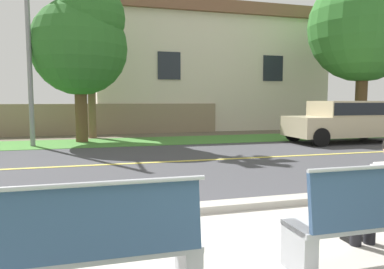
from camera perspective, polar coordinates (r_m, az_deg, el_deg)
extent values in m
plane|color=#665B4C|center=(10.59, -8.62, -3.14)|extent=(140.00, 140.00, 0.00)
cube|color=#ADA89E|center=(5.14, -0.73, -11.73)|extent=(44.00, 0.30, 0.11)
cube|color=#424247|center=(9.12, -7.47, -4.49)|extent=(52.00, 8.00, 0.01)
cube|color=#E0CC4C|center=(9.12, -7.47, -4.46)|extent=(48.00, 0.14, 0.01)
cube|color=#478438|center=(13.76, -10.26, -1.15)|extent=(48.00, 2.80, 0.02)
cube|color=#9EA0A8|center=(3.17, -0.59, -19.75)|extent=(0.14, 0.40, 0.45)
cube|color=#9EA0A8|center=(3.00, -16.32, -17.30)|extent=(1.75, 0.44, 0.05)
cube|color=navy|center=(2.71, -16.53, -13.32)|extent=(1.68, 0.12, 0.52)
cylinder|color=#9EA0A8|center=(2.63, -16.70, -7.60)|extent=(1.75, 0.04, 0.04)
cube|color=#9EA0A8|center=(3.55, 16.52, -17.07)|extent=(0.14, 0.40, 0.45)
cube|color=#9EA0A8|center=(3.95, 26.73, -12.02)|extent=(1.75, 0.44, 0.05)
cylinder|color=black|center=(4.15, 26.38, -9.96)|extent=(0.15, 0.42, 0.15)
cylinder|color=black|center=(4.37, 24.50, -13.15)|extent=(0.12, 0.12, 0.43)
cube|color=black|center=(4.49, 23.73, -15.06)|extent=(0.09, 0.24, 0.07)
cylinder|color=black|center=(4.48, 26.31, -12.75)|extent=(0.12, 0.12, 0.43)
cube|color=black|center=(4.60, 25.52, -14.63)|extent=(0.09, 0.24, 0.07)
cylinder|color=silver|center=(3.89, 26.82, -7.64)|extent=(0.09, 0.09, 0.46)
cube|color=#C6B793|center=(14.48, 22.96, 1.27)|extent=(4.30, 1.76, 0.72)
cube|color=#C6B793|center=(14.46, 23.05, 3.72)|extent=(2.24, 1.58, 0.60)
cube|color=black|center=(14.46, 23.05, 3.80)|extent=(2.15, 1.62, 0.43)
cylinder|color=black|center=(16.17, 25.50, 0.49)|extent=(0.64, 0.18, 0.64)
cylinder|color=black|center=(12.88, 19.66, -0.43)|extent=(0.64, 0.18, 0.64)
cylinder|color=black|center=(14.28, 15.78, 0.23)|extent=(0.64, 0.18, 0.64)
cylinder|color=gray|center=(13.49, -24.41, 13.15)|extent=(0.16, 0.16, 6.97)
cylinder|color=brown|center=(14.08, -17.09, 3.28)|extent=(0.44, 0.44, 2.19)
sphere|color=#2D6B28|center=(14.21, -17.37, 13.02)|extent=(3.50, 3.50, 3.50)
sphere|color=#2D6B28|center=(14.13, -15.67, 17.43)|extent=(2.45, 2.45, 2.45)
cylinder|color=brown|center=(17.61, 25.12, 4.66)|extent=(0.50, 0.50, 2.96)
sphere|color=#33752D|center=(17.89, 25.56, 15.14)|extent=(4.74, 4.74, 4.74)
cylinder|color=brown|center=(15.84, -15.83, 15.83)|extent=(0.32, 0.32, 8.95)
cube|color=gray|center=(17.09, -17.57, 2.29)|extent=(13.00, 0.36, 1.40)
cube|color=beige|center=(21.28, 1.86, 9.07)|extent=(12.18, 6.40, 5.82)
cube|color=brown|center=(21.72, 1.89, 17.55)|extent=(13.15, 6.91, 0.60)
cube|color=#232833|center=(17.49, -3.63, 10.80)|extent=(1.10, 0.06, 1.30)
cube|color=#232833|center=(19.38, 12.69, 10.15)|extent=(1.10, 0.06, 1.30)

